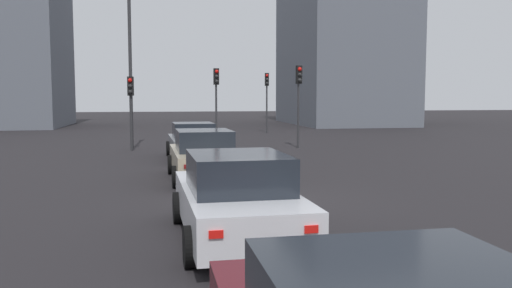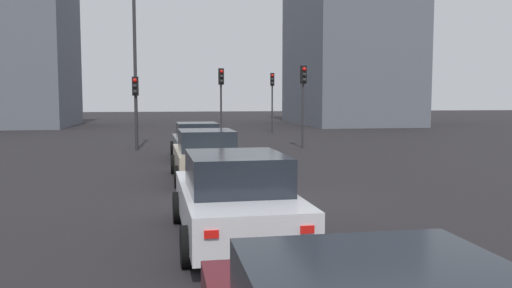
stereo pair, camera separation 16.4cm
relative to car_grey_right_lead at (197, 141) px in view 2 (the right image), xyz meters
name	(u,v)px [view 2 (the right image)]	position (x,y,z in m)	size (l,w,h in m)	color
ground_plane	(284,204)	(-9.30, -1.66, -0.83)	(160.00, 160.00, 0.20)	black
car_grey_right_lead	(197,141)	(0.00, 0.00, 0.00)	(4.41, 2.16, 1.51)	slate
car_beige_right_second	(206,156)	(-5.67, 0.02, 0.02)	(4.55, 2.16, 1.56)	tan
car_white_right_third	(235,198)	(-12.70, 0.00, 0.03)	(4.72, 2.19, 1.58)	silver
traffic_light_near_left	(303,89)	(3.73, -5.51, 2.23)	(0.32, 0.30, 4.11)	#2D2D30
traffic_light_near_right	(221,89)	(7.46, -1.78, 2.24)	(0.33, 0.30, 4.14)	#2D2D30
traffic_light_far_left	(272,90)	(14.73, -6.12, 2.31)	(0.33, 0.30, 4.23)	#2D2D30
traffic_light_far_right	(135,97)	(3.80, 2.67, 1.81)	(0.32, 0.30, 3.52)	#2D2D30
street_lamp_kerbside	(135,54)	(4.23, 2.69, 3.88)	(0.56, 0.36, 7.89)	#2D2D30
building_facade_left	(348,38)	(26.34, -15.66, 7.31)	(15.04, 9.34, 16.09)	slate
building_facade_center	(12,54)	(26.66, 14.34, 5.46)	(11.53, 9.75, 12.39)	slate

